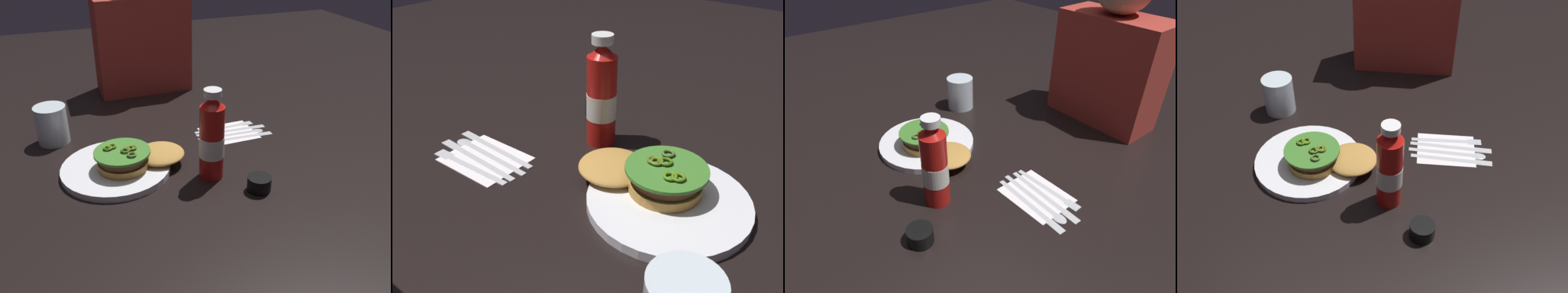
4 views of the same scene
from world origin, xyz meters
TOP-DOWN VIEW (x-y plane):
  - ground_plane at (0.00, 0.00)m, footprint 3.00×3.00m
  - dinner_plate at (-0.15, -0.02)m, footprint 0.27×0.27m
  - burger_sandwich at (-0.09, -0.03)m, footprint 0.23×0.14m
  - ketchup_bottle at (0.07, -0.12)m, footprint 0.06×0.06m
  - condiment_cup at (0.15, -0.21)m, footprint 0.06×0.06m
  - napkin at (0.20, 0.07)m, footprint 0.15×0.12m
  - steak_knife at (0.23, 0.04)m, footprint 0.21×0.02m
  - spoon_utensil at (0.23, 0.06)m, footprint 0.20×0.03m
  - butter_knife at (0.23, 0.09)m, footprint 0.21×0.02m
  - fork_utensil at (0.22, 0.11)m, footprint 0.19×0.03m

SIDE VIEW (x-z plane):
  - ground_plane at x=0.00m, z-range 0.00..0.00m
  - napkin at x=0.20m, z-range 0.00..0.00m
  - steak_knife at x=0.23m, z-range 0.00..0.01m
  - spoon_utensil at x=0.23m, z-range 0.00..0.01m
  - butter_knife at x=0.23m, z-range 0.00..0.01m
  - fork_utensil at x=0.22m, z-range 0.00..0.01m
  - dinner_plate at x=-0.15m, z-range 0.00..0.02m
  - condiment_cup at x=0.15m, z-range 0.00..0.03m
  - burger_sandwich at x=-0.09m, z-range 0.01..0.06m
  - ketchup_bottle at x=0.07m, z-range -0.01..0.21m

